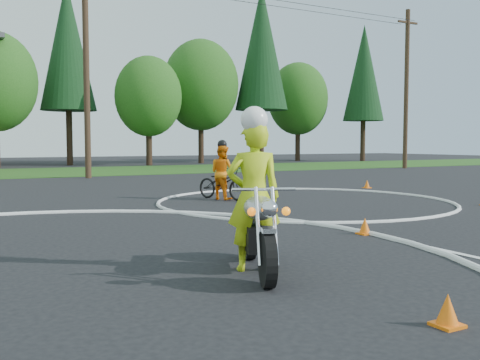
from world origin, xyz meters
name	(u,v)px	position (x,y,z in m)	size (l,w,h in m)	color
course_markings	(141,242)	(2.17, 4.35, 0.01)	(19.05, 19.05, 0.12)	silver
primary_motorcycle	(258,230)	(2.83, 1.64, 0.55)	(1.07, 2.05, 1.13)	black
rider_primary_grp	(254,192)	(2.84, 1.78, 1.01)	(0.81, 0.68, 2.10)	#BCD816
rider_second_grp	(222,179)	(6.31, 9.67, 0.61)	(1.23, 1.90, 1.72)	black
traffic_cones	(328,218)	(6.04, 4.38, 0.14)	(16.31, 11.77, 0.30)	orange
treeline	(176,78)	(14.78, 34.61, 6.62)	(38.20, 8.10, 14.52)	#382619
utility_poles	(86,65)	(5.00, 21.00, 5.20)	(41.60, 1.12, 10.00)	#473321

